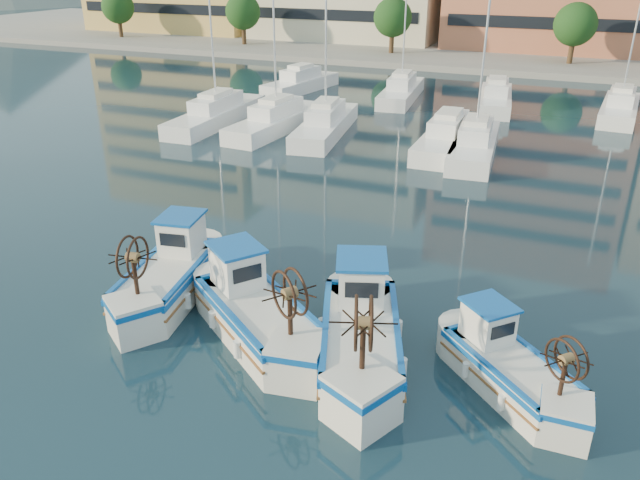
% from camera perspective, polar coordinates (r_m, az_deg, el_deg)
% --- Properties ---
extents(ground, '(300.00, 300.00, 0.00)m').
position_cam_1_polar(ground, '(17.73, -2.14, -10.62)').
color(ground, '#1B3948').
rests_on(ground, ground).
extents(yacht_marina, '(38.59, 22.28, 11.50)m').
position_cam_1_polar(yacht_marina, '(42.98, 9.53, 11.29)').
color(yacht_marina, white).
rests_on(yacht_marina, ground).
extents(fishing_boat_a, '(2.83, 5.02, 3.04)m').
position_cam_1_polar(fishing_boat_a, '(20.78, -13.57, -2.96)').
color(fishing_boat_a, silver).
rests_on(fishing_boat_a, ground).
extents(fishing_boat_b, '(5.07, 4.45, 3.13)m').
position_cam_1_polar(fishing_boat_b, '(18.22, -5.92, -6.44)').
color(fishing_boat_b, silver).
rests_on(fishing_boat_b, ground).
extents(fishing_boat_c, '(3.68, 5.33, 3.22)m').
position_cam_1_polar(fishing_boat_c, '(17.18, 3.74, -8.36)').
color(fishing_boat_c, silver).
rests_on(fishing_boat_c, ground).
extents(fishing_boat_d, '(3.96, 3.84, 2.53)m').
position_cam_1_polar(fishing_boat_d, '(16.91, 16.81, -10.89)').
color(fishing_boat_d, silver).
rests_on(fishing_boat_d, ground).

